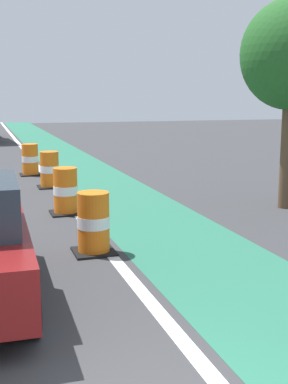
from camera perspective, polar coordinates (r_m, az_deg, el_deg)
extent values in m
cube|color=#286B51|center=(15.95, -4.40, 0.70)|extent=(2.50, 80.00, 0.01)
cube|color=silver|center=(15.69, -9.74, 0.41)|extent=(0.20, 80.00, 0.01)
cylinder|color=black|center=(8.61, -13.91, -5.92)|extent=(0.29, 0.69, 0.68)
cylinder|color=black|center=(6.21, -12.80, -12.45)|extent=(0.29, 0.69, 0.68)
cylinder|color=orange|center=(9.18, -5.57, -5.20)|extent=(0.56, 0.56, 0.42)
cylinder|color=white|center=(9.10, -5.61, -3.29)|extent=(0.57, 0.57, 0.21)
cylinder|color=orange|center=(9.03, -5.64, -1.35)|extent=(0.56, 0.56, 0.42)
cube|color=black|center=(9.24, -5.55, -6.57)|extent=(0.73, 0.73, 0.04)
cylinder|color=orange|center=(12.26, -8.64, -1.24)|extent=(0.56, 0.56, 0.42)
cylinder|color=white|center=(12.20, -8.68, 0.21)|extent=(0.57, 0.57, 0.21)
cylinder|color=orange|center=(12.15, -8.72, 1.67)|extent=(0.56, 0.56, 0.42)
cube|color=black|center=(12.31, -8.61, -2.28)|extent=(0.73, 0.73, 0.04)
cylinder|color=orange|center=(15.85, -10.37, 1.40)|extent=(0.56, 0.56, 0.42)
cylinder|color=white|center=(15.81, -10.40, 2.53)|extent=(0.57, 0.57, 0.21)
cylinder|color=orange|center=(15.77, -10.44, 3.66)|extent=(0.56, 0.56, 0.42)
cube|color=black|center=(15.89, -10.34, 0.58)|extent=(0.73, 0.73, 0.04)
cylinder|color=orange|center=(18.46, -12.44, 2.61)|extent=(0.56, 0.56, 0.42)
cylinder|color=white|center=(18.42, -12.48, 3.58)|extent=(0.57, 0.57, 0.21)
cylinder|color=orange|center=(18.38, -12.52, 4.55)|extent=(0.56, 0.56, 0.42)
cube|color=black|center=(18.49, -12.41, 1.90)|extent=(0.73, 0.73, 0.04)
cylinder|color=brown|center=(13.07, 15.43, 3.90)|extent=(0.28, 0.28, 2.60)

